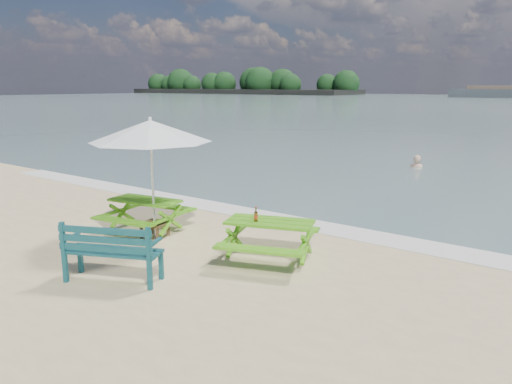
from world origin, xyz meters
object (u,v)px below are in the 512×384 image
Objects in this scene: picnic_table_right at (270,241)px; patio_umbrella at (150,131)px; beer_bottle at (256,217)px; park_bench at (114,263)px; side_table at (155,229)px; picnic_table_left at (146,216)px; swimmer at (416,177)px.

picnic_table_right is 0.72× the size of patio_umbrella.
patio_umbrella is 11.22× the size of beer_bottle.
side_table is at bearing 122.14° from park_bench.
patio_umbrella is (0.00, -0.00, 2.04)m from side_table.
side_table is 2.24× the size of beer_bottle.
beer_bottle reaches higher than picnic_table_right.
park_bench is (-1.45, -2.31, -0.06)m from picnic_table_right.
picnic_table_left is 2.74m from park_bench.
picnic_table_left reaches higher than side_table.
beer_bottle reaches higher than swimmer.
beer_bottle is (1.28, 2.13, 0.53)m from park_bench.
beer_bottle is at bearing 58.92° from park_bench.
picnic_table_left is at bearing 161.70° from side_table.
beer_bottle is at bearing 2.79° from patio_umbrella.
picnic_table_left reaches higher than swimmer.
picnic_table_right is (3.15, 0.16, 0.01)m from picnic_table_left.
patio_umbrella reaches higher than swimmer.
swimmer is at bearing 96.26° from beer_bottle.
patio_umbrella reaches higher than picnic_table_right.
picnic_table_left is 0.89× the size of picnic_table_right.
park_bench is at bearing -122.16° from picnic_table_right.
picnic_table_right is 0.53m from beer_bottle.
picnic_table_right reaches higher than swimmer.
park_bench reaches higher than picnic_table_left.
picnic_table_right is 2.74m from side_table.
swimmer is at bearing 90.23° from park_bench.
swimmer is at bearing 84.45° from side_table.
swimmer is (-1.51, 12.04, -0.75)m from picnic_table_right.
park_bench reaches higher than side_table.
side_table is at bearing -95.55° from swimmer.
beer_bottle is at bearing -0.41° from picnic_table_left.
side_table is (0.44, -0.15, -0.18)m from picnic_table_left.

